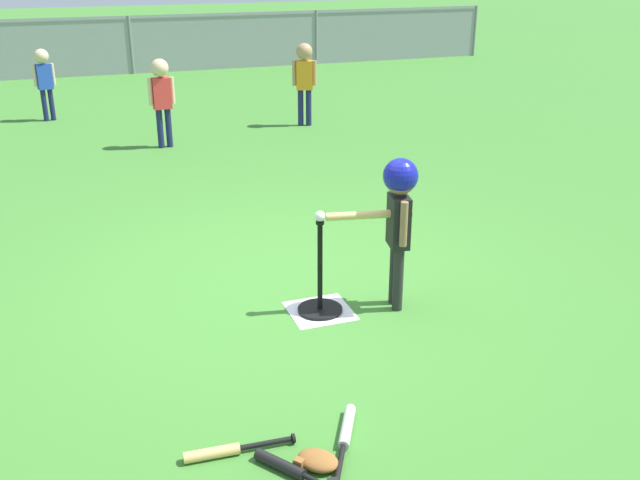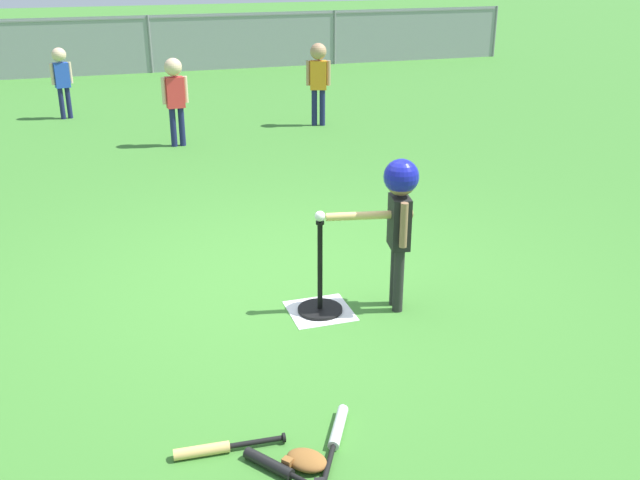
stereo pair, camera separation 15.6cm
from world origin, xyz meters
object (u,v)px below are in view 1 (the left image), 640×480
(spare_bat_silver, at_px, (346,435))
(spare_bat_black, at_px, (290,469))
(glove_tossed_aside, at_px, (317,461))
(batting_tee, at_px, (320,297))
(spare_bat_wood, at_px, (224,451))
(batter_child, at_px, (398,204))
(fielder_deep_right, at_px, (161,91))
(fielder_deep_center, at_px, (44,75))
(baseball_on_tee, at_px, (320,216))
(fielder_deep_left, at_px, (304,73))

(spare_bat_silver, bearing_deg, spare_bat_black, -155.62)
(spare_bat_silver, bearing_deg, glove_tossed_aside, -144.49)
(batting_tee, height_order, spare_bat_wood, batting_tee)
(batter_child, bearing_deg, fielder_deep_right, 99.77)
(batting_tee, xyz_separation_m, fielder_deep_center, (-1.75, 7.17, 0.57))
(fielder_deep_right, xyz_separation_m, glove_tossed_aside, (-0.23, -6.57, -0.69))
(baseball_on_tee, height_order, glove_tossed_aside, baseball_on_tee)
(baseball_on_tee, height_order, fielder_deep_left, fielder_deep_left)
(fielder_deep_left, height_order, spare_bat_silver, fielder_deep_left)
(batting_tee, bearing_deg, spare_bat_wood, -126.86)
(baseball_on_tee, bearing_deg, glove_tossed_aside, -110.19)
(batting_tee, xyz_separation_m, fielder_deep_left, (1.76, 5.57, 0.64))
(fielder_deep_center, bearing_deg, batter_child, -72.57)
(spare_bat_wood, bearing_deg, batter_child, 38.74)
(spare_bat_silver, relative_size, spare_bat_black, 1.22)
(spare_bat_silver, bearing_deg, spare_bat_wood, 172.36)
(fielder_deep_left, relative_size, spare_bat_black, 2.31)
(fielder_deep_right, height_order, fielder_deep_left, fielder_deep_left)
(batter_child, relative_size, spare_bat_silver, 1.79)
(spare_bat_black, xyz_separation_m, glove_tossed_aside, (0.14, 0.01, 0.01))
(spare_bat_wood, bearing_deg, spare_bat_black, -41.75)
(baseball_on_tee, distance_m, glove_tossed_aside, 1.81)
(fielder_deep_center, xyz_separation_m, spare_bat_wood, (0.75, -8.50, -0.65))
(spare_bat_black, bearing_deg, fielder_deep_left, 70.89)
(batter_child, relative_size, fielder_deep_right, 0.98)
(fielder_deep_right, bearing_deg, glove_tossed_aside, -92.00)
(batter_child, xyz_separation_m, fielder_deep_right, (-0.88, 5.10, -0.06))
(batting_tee, relative_size, spare_bat_wood, 1.18)
(batter_child, height_order, spare_bat_wood, batter_child)
(batting_tee, distance_m, spare_bat_black, 1.74)
(fielder_deep_center, distance_m, spare_bat_wood, 8.56)
(fielder_deep_right, bearing_deg, spare_bat_wood, -95.87)
(batting_tee, bearing_deg, baseball_on_tee, 0.00)
(batting_tee, xyz_separation_m, batter_child, (0.53, -0.10, 0.68))
(batting_tee, relative_size, baseball_on_tee, 9.29)
(fielder_deep_right, distance_m, fielder_deep_center, 2.58)
(batting_tee, height_order, fielder_deep_center, fielder_deep_center)
(fielder_deep_center, height_order, glove_tossed_aside, fielder_deep_center)
(fielder_deep_right, relative_size, glove_tossed_aside, 4.17)
(batter_child, relative_size, fielder_deep_center, 1.05)
(batter_child, bearing_deg, spare_bat_black, -130.35)
(fielder_deep_left, height_order, glove_tossed_aside, fielder_deep_left)
(baseball_on_tee, distance_m, fielder_deep_left, 5.84)
(spare_bat_silver, bearing_deg, batting_tee, 75.61)
(fielder_deep_left, xyz_separation_m, spare_bat_wood, (-2.75, -6.90, -0.72))
(baseball_on_tee, height_order, fielder_deep_center, fielder_deep_center)
(batting_tee, distance_m, glove_tossed_aside, 1.67)
(batter_child, bearing_deg, baseball_on_tee, 169.03)
(batting_tee, height_order, baseball_on_tee, baseball_on_tee)
(fielder_deep_left, bearing_deg, spare_bat_black, -109.11)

